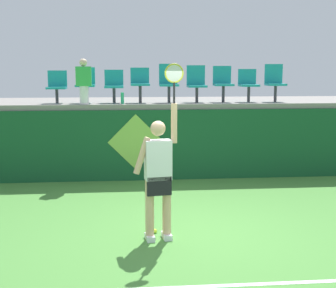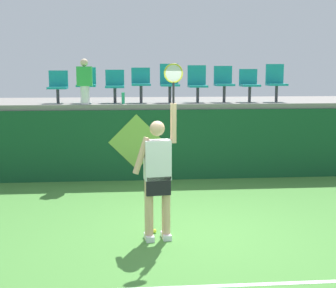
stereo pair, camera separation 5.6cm
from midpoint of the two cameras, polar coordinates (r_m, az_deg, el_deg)
ground_plane at (r=7.51m, az=2.94°, el=-10.70°), size 40.00×40.00×0.00m
court_back_wall at (r=10.94m, az=0.14°, el=-0.05°), size 12.55×0.20×1.61m
spectator_platform at (r=12.16m, az=-0.46°, el=4.97°), size 12.55×2.76×0.12m
court_baseline_stripe at (r=5.88m, az=5.56°, el=-16.50°), size 11.30×0.08×0.01m
tennis_player at (r=7.02m, az=-1.37°, el=-3.51°), size 0.75×0.31×2.61m
tennis_ball at (r=7.54m, az=-1.78°, el=-10.35°), size 0.07×0.07×0.07m
water_bottle at (r=10.95m, az=-5.62°, el=5.47°), size 0.07×0.07×0.26m
stadium_chair_0 at (r=11.44m, az=-13.26°, el=6.86°), size 0.44×0.42×0.75m
stadium_chair_1 at (r=11.37m, az=-9.98°, el=7.21°), size 0.44×0.42×0.83m
stadium_chair_2 at (r=11.33m, az=-6.61°, el=7.11°), size 0.44×0.42×0.77m
stadium_chair_3 at (r=11.34m, az=-3.50°, el=7.37°), size 0.44×0.42×0.82m
stadium_chair_4 at (r=11.39m, az=-0.06°, el=7.52°), size 0.44×0.42×0.91m
stadium_chair_5 at (r=11.47m, az=3.27°, el=7.38°), size 0.44×0.42×0.87m
stadium_chair_6 at (r=11.58m, az=6.42°, el=7.40°), size 0.44×0.42×0.86m
stadium_chair_7 at (r=11.71m, az=9.42°, el=7.19°), size 0.44×0.42×0.79m
stadium_chair_8 at (r=11.91m, az=12.49°, el=7.37°), size 0.44×0.42×0.90m
spectator_0 at (r=10.93m, az=-10.17°, el=7.42°), size 0.34×0.20×1.02m
wall_signage_mount at (r=10.95m, az=-3.95°, el=-4.36°), size 1.27×0.01×1.52m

